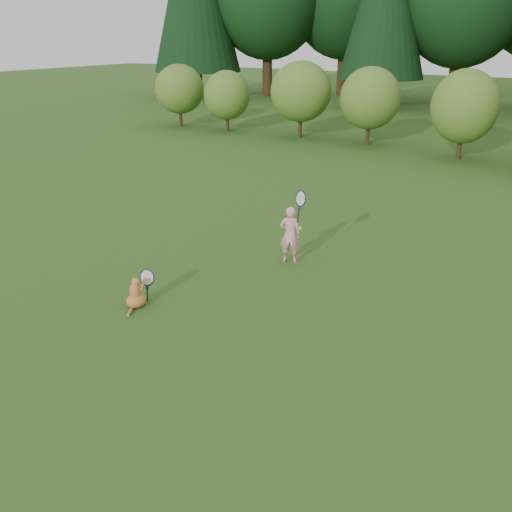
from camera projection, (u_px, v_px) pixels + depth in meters
The scene contains 5 objects.
ground at pixel (215, 315), 8.27m from camera, with size 100.00×100.00×0.00m, color #205217.
shrub_row at pixel (459, 114), 17.94m from camera, with size 28.00×3.00×2.80m, color #477825, non-canonical shape.
child at pixel (290, 234), 9.97m from camera, with size 0.61×0.40×1.54m.
cat at pixel (136, 291), 8.46m from camera, with size 0.35×0.65×0.64m.
tennis_ball at pixel (300, 228), 8.49m from camera, with size 0.06×0.06×0.06m.
Camera 1 is at (4.48, -5.89, 3.85)m, focal length 40.00 mm.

